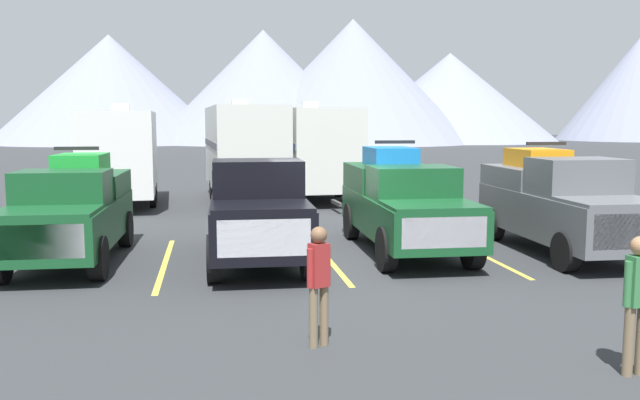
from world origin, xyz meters
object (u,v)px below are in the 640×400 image
at_px(pickup_truck_c, 403,201).
at_px(pickup_truck_d, 561,202).
at_px(pickup_truck_a, 71,210).
at_px(camper_trailer_a, 121,152).
at_px(camper_trailer_b, 243,148).
at_px(camper_trailer_c, 314,148).
at_px(person_a, 319,278).
at_px(person_b, 638,296).
at_px(pickup_truck_b, 257,207).

bearing_deg(pickup_truck_c, pickup_truck_d, -11.82).
relative_size(pickup_truck_a, camper_trailer_a, 0.72).
bearing_deg(camper_trailer_b, pickup_truck_d, -58.20).
height_order(pickup_truck_a, pickup_truck_c, pickup_truck_c).
relative_size(camper_trailer_a, camper_trailer_c, 1.00).
xyz_separation_m(pickup_truck_c, pickup_truck_d, (3.63, -0.76, 0.00)).
xyz_separation_m(pickup_truck_c, person_a, (-3.06, -6.44, -0.23)).
bearing_deg(pickup_truck_c, camper_trailer_c, 92.93).
bearing_deg(person_b, pickup_truck_c, 93.95).
bearing_deg(pickup_truck_b, pickup_truck_c, 8.96).
bearing_deg(pickup_truck_b, person_a, -85.69).
bearing_deg(camper_trailer_a, camper_trailer_c, 5.64).
relative_size(pickup_truck_c, person_a, 3.42).
distance_m(pickup_truck_a, person_a, 7.84).
bearing_deg(pickup_truck_d, person_a, -139.71).
bearing_deg(camper_trailer_b, pickup_truck_c, -72.50).
bearing_deg(pickup_truck_a, person_a, -55.14).
xyz_separation_m(pickup_truck_a, camper_trailer_a, (-0.17, 9.68, 0.81)).
bearing_deg(pickup_truck_c, camper_trailer_a, 128.57).
height_order(camper_trailer_a, person_a, camper_trailer_a).
distance_m(pickup_truck_b, camper_trailer_b, 10.98).
distance_m(pickup_truck_a, pickup_truck_b, 4.07).
height_order(pickup_truck_d, camper_trailer_c, camper_trailer_c).
bearing_deg(person_b, pickup_truck_b, 118.35).
distance_m(pickup_truck_c, camper_trailer_a, 12.39).
bearing_deg(person_a, pickup_truck_b, 94.31).
distance_m(camper_trailer_a, person_a, 16.80).
bearing_deg(person_b, camper_trailer_c, 93.38).
height_order(pickup_truck_c, camper_trailer_c, camper_trailer_c).
distance_m(pickup_truck_b, pickup_truck_d, 7.15).
height_order(pickup_truck_c, pickup_truck_d, pickup_truck_c).
bearing_deg(camper_trailer_b, camper_trailer_a, -170.83).
distance_m(pickup_truck_b, pickup_truck_c, 3.55).
relative_size(pickup_truck_c, pickup_truck_d, 1.04).
distance_m(pickup_truck_d, camper_trailer_c, 11.92).
bearing_deg(person_a, camper_trailer_a, 106.09).
bearing_deg(person_b, pickup_truck_a, 135.08).
bearing_deg(camper_trailer_a, pickup_truck_c, -51.43).
distance_m(camper_trailer_a, camper_trailer_c, 7.21).
bearing_deg(camper_trailer_c, person_b, -86.62).
distance_m(pickup_truck_d, camper_trailer_a, 15.43).
bearing_deg(pickup_truck_d, camper_trailer_b, 121.80).
bearing_deg(person_a, person_b, -24.51).
height_order(pickup_truck_d, person_b, pickup_truck_d).
bearing_deg(camper_trailer_a, person_b, -65.03).
xyz_separation_m(pickup_truck_a, pickup_truck_d, (11.18, -0.75, 0.05)).
distance_m(pickup_truck_c, camper_trailer_b, 10.93).
relative_size(pickup_truck_a, person_a, 3.16).
distance_m(pickup_truck_a, person_b, 11.44).
height_order(camper_trailer_b, person_b, camper_trailer_b).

